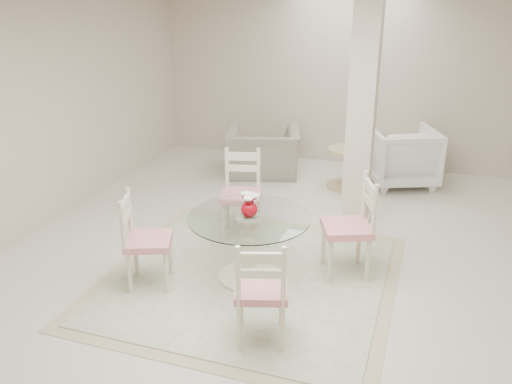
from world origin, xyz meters
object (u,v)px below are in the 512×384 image
(column, at_px, (362,112))
(red_vase, at_px, (249,205))
(dining_table, at_px, (249,248))
(recliner_taupe, at_px, (263,152))
(dining_chair_east, at_px, (354,220))
(dining_chair_south, at_px, (261,285))
(dining_chair_north, at_px, (242,187))
(armchair_white, at_px, (402,156))
(side_table, at_px, (346,170))
(dining_chair_west, at_px, (141,234))

(column, relative_size, red_vase, 11.03)
(dining_table, xyz_separation_m, recliner_taupe, (-0.83, 2.97, 0.01))
(dining_chair_east, xyz_separation_m, dining_chair_south, (-0.51, -1.35, -0.05))
(red_vase, bearing_deg, column, 66.38)
(recliner_taupe, bearing_deg, column, 124.85)
(dining_chair_north, bearing_deg, armchair_white, 41.47)
(red_vase, xyz_separation_m, dining_chair_south, (0.42, -0.93, -0.25))
(side_table, bearing_deg, recliner_taupe, 173.39)
(dining_chair_north, relative_size, dining_chair_south, 1.06)
(dining_chair_west, height_order, recliner_taupe, dining_chair_west)
(dining_chair_north, bearing_deg, dining_chair_south, -79.60)
(dining_chair_north, xyz_separation_m, side_table, (0.87, 1.89, -0.32))
(dining_chair_east, distance_m, side_table, 2.46)
(column, xyz_separation_m, red_vase, (-0.75, -1.73, -0.56))
(dining_chair_east, bearing_deg, dining_chair_north, -132.60)
(dining_chair_west, bearing_deg, red_vase, -86.13)
(dining_chair_east, bearing_deg, red_vase, -87.36)
(column, relative_size, dining_table, 2.31)
(column, bearing_deg, armchair_white, 74.78)
(dining_chair_south, relative_size, armchair_white, 1.14)
(dining_chair_north, relative_size, armchair_white, 1.21)
(dining_chair_north, distance_m, armchair_white, 2.79)
(column, xyz_separation_m, dining_chair_south, (-0.33, -2.65, -0.80))
(dining_table, height_order, red_vase, red_vase)
(column, height_order, armchair_white, column)
(column, bearing_deg, dining_chair_south, -97.18)
(dining_chair_north, height_order, dining_chair_south, dining_chair_north)
(dining_table, bearing_deg, column, 66.36)
(dining_chair_east, relative_size, dining_chair_north, 1.02)
(recliner_taupe, bearing_deg, dining_chair_north, 84.44)
(dining_table, bearing_deg, red_vase, -18.43)
(dining_chair_north, distance_m, dining_chair_south, 2.04)
(red_vase, relative_size, recliner_taupe, 0.23)
(red_vase, height_order, dining_chair_north, dining_chair_north)
(column, bearing_deg, dining_chair_west, -127.99)
(dining_chair_west, bearing_deg, dining_table, -86.10)
(column, distance_m, dining_chair_east, 1.51)
(armchair_white, bearing_deg, dining_chair_south, 56.63)
(recliner_taupe, bearing_deg, dining_chair_south, 90.78)
(dining_table, relative_size, side_table, 2.05)
(armchair_white, bearing_deg, side_table, 6.42)
(dining_chair_east, height_order, side_table, dining_chair_east)
(armchair_white, xyz_separation_m, side_table, (-0.71, -0.41, -0.15))
(dining_chair_west, relative_size, dining_chair_south, 1.00)
(dining_chair_east, height_order, dining_chair_north, dining_chair_east)
(dining_table, height_order, side_table, dining_table)
(recliner_taupe, bearing_deg, side_table, 156.30)
(column, relative_size, dining_chair_east, 2.40)
(dining_chair_north, xyz_separation_m, dining_chair_west, (-0.51, -1.36, -0.03))
(dining_chair_north, bearing_deg, dining_chair_west, -124.41)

